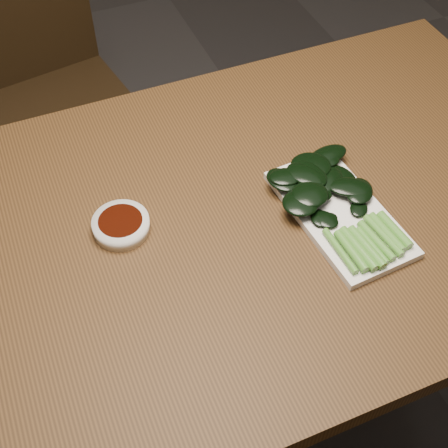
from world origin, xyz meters
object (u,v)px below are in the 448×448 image
Objects in this scene: sauce_bowl at (121,225)px; table at (219,246)px; gai_lan at (329,193)px; chair_far at (49,81)px; serving_plate at (339,213)px.

table is at bearing -15.76° from sauce_bowl.
table is 0.22m from gai_lan.
chair_far is 1.02m from gai_lan.
chair_far is 3.05× the size of serving_plate.
table is at bearing 169.22° from gai_lan.
table is at bearing -88.91° from chair_far.
serving_plate is at bearing -17.90° from sauce_bowl.
chair_far is 3.11× the size of gai_lan.
sauce_bowl is 0.33× the size of serving_plate.
sauce_bowl is at bearing -99.32° from chair_far.
gai_lan is at bearing -78.12° from chair_far.
table is 4.80× the size of serving_plate.
sauce_bowl reaches higher than table.
chair_far is 1.05m from serving_plate.
chair_far is 9.13× the size of sauce_bowl.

